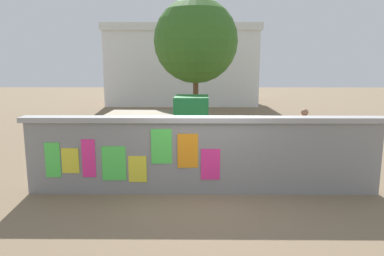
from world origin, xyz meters
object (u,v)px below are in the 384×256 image
at_px(auto_rickshaw_truck, 164,122).
at_px(motorcycle, 256,136).
at_px(bicycle_far, 93,163).
at_px(tree_roadside, 196,41).
at_px(person_walking, 304,129).
at_px(person_bystander, 291,144).
at_px(bicycle_near, 198,161).

xyz_separation_m(auto_rickshaw_truck, motorcycle, (3.28, -0.38, -0.44)).
height_order(motorcycle, bicycle_far, bicycle_far).
bearing_deg(tree_roadside, motorcycle, -69.76).
xyz_separation_m(person_walking, person_bystander, (-0.93, -2.06, 0.00)).
distance_m(bicycle_near, tree_roadside, 9.48).
xyz_separation_m(person_walking, tree_roadside, (-3.36, 7.25, 3.10)).
bearing_deg(motorcycle, bicycle_near, -125.50).
bearing_deg(person_bystander, motorcycle, 94.71).
bearing_deg(auto_rickshaw_truck, motorcycle, -6.53).
bearing_deg(bicycle_far, person_bystander, -4.02).
bearing_deg(person_walking, motorcycle, 129.88).
height_order(motorcycle, tree_roadside, tree_roadside).
distance_m(motorcycle, person_walking, 1.97).
xyz_separation_m(motorcycle, person_bystander, (0.29, -3.52, 0.52)).
height_order(auto_rickshaw_truck, motorcycle, auto_rickshaw_truck).
height_order(bicycle_far, tree_roadside, tree_roadside).
distance_m(motorcycle, bicycle_far, 5.83).
distance_m(motorcycle, bicycle_near, 3.59).
bearing_deg(bicycle_near, person_walking, 23.91).
distance_m(bicycle_near, person_walking, 3.67).
height_order(person_walking, person_bystander, same).
height_order(auto_rickshaw_truck, tree_roadside, tree_roadside).
height_order(bicycle_near, bicycle_far, same).
distance_m(bicycle_far, tree_roadside, 10.08).
bearing_deg(person_walking, tree_roadside, 114.83).
bearing_deg(bicycle_near, tree_roadside, 90.33).
distance_m(bicycle_near, bicycle_far, 2.82).
height_order(auto_rickshaw_truck, bicycle_far, auto_rickshaw_truck).
xyz_separation_m(auto_rickshaw_truck, tree_roadside, (1.14, 5.42, 3.19)).
relative_size(motorcycle, bicycle_far, 1.14).
relative_size(bicycle_far, person_walking, 1.03).
relative_size(person_bystander, tree_roadside, 0.26).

